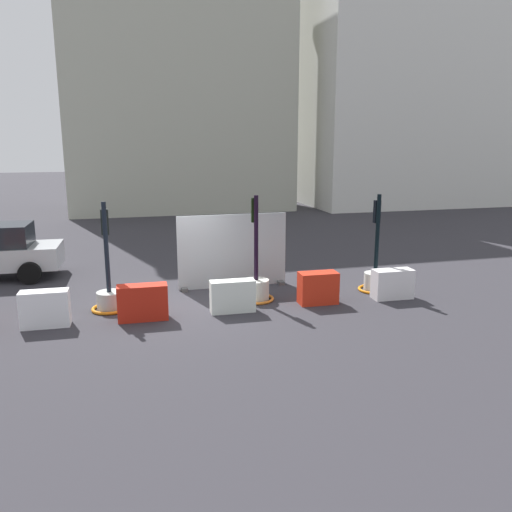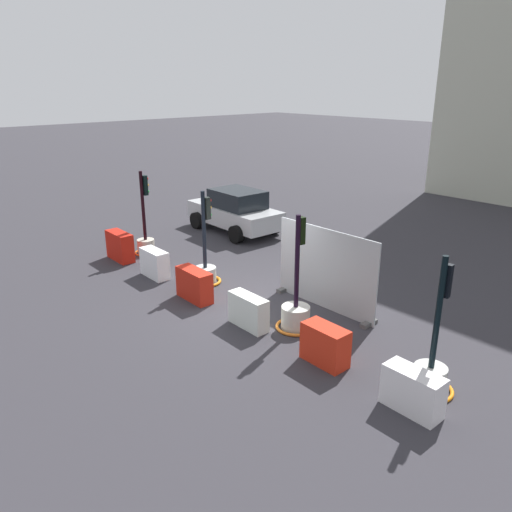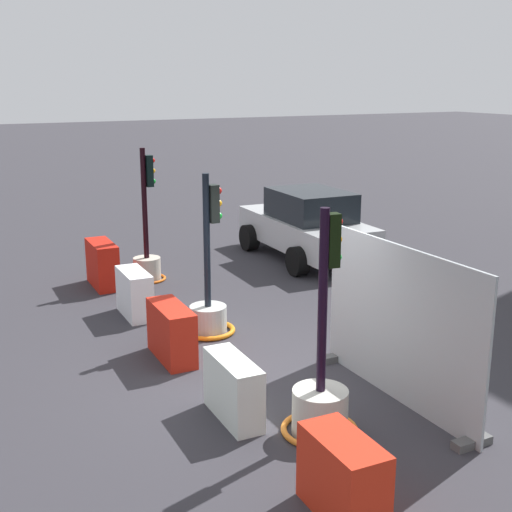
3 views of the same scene
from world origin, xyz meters
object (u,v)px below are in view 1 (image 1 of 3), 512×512
traffic_light_3 (375,275)px  construction_barrier_1 (45,309)px  traffic_light_2 (256,284)px  construction_barrier_4 (318,288)px  construction_barrier_5 (392,284)px  traffic_light_1 (109,292)px  construction_barrier_3 (233,296)px  construction_barrier_2 (143,302)px

traffic_light_3 → construction_barrier_1: 8.39m
traffic_light_2 → construction_barrier_4: bearing=-24.9°
construction_barrier_4 → traffic_light_3: bearing=19.2°
traffic_light_2 → construction_barrier_5: size_ratio=2.57×
construction_barrier_1 → construction_barrier_4: (6.43, 0.01, -0.01)m
traffic_light_1 → construction_barrier_3: (2.85, -0.91, -0.06)m
traffic_light_2 → construction_barrier_1: 5.03m
construction_barrier_5 → construction_barrier_1: bearing=179.5°
construction_barrier_3 → construction_barrier_4: size_ratio=1.10×
construction_barrier_2 → construction_barrier_5: bearing=0.2°
traffic_light_3 → construction_barrier_2: (-6.26, -0.78, -0.02)m
construction_barrier_3 → construction_barrier_4: construction_barrier_4 is taller
traffic_light_1 → construction_barrier_5: size_ratio=2.50×
traffic_light_3 → construction_barrier_1: (-8.36, -0.69, -0.03)m
traffic_light_1 → construction_barrier_1: 1.59m
traffic_light_2 → construction_barrier_1: bearing=-172.2°
traffic_light_1 → construction_barrier_5: traffic_light_1 is taller
traffic_light_3 → construction_barrier_1: bearing=-175.3°
traffic_light_1 → traffic_light_3: 7.01m
traffic_light_2 → construction_barrier_2: bearing=-165.0°
construction_barrier_4 → construction_barrier_5: bearing=-2.6°
traffic_light_1 → construction_barrier_2: 1.19m
construction_barrier_1 → construction_barrier_2: construction_barrier_2 is taller
construction_barrier_2 → construction_barrier_4: 4.33m
traffic_light_1 → traffic_light_3: size_ratio=1.00×
construction_barrier_1 → construction_barrier_3: construction_barrier_1 is taller
construction_barrier_1 → construction_barrier_5: size_ratio=0.99×
traffic_light_2 → construction_barrier_3: bearing=-135.8°
traffic_light_3 → construction_barrier_4: 2.05m
construction_barrier_1 → construction_barrier_2: (2.10, -0.10, 0.00)m
construction_barrier_1 → construction_barrier_3: bearing=-1.1°
traffic_light_2 → traffic_light_3: traffic_light_2 is taller
traffic_light_2 → construction_barrier_3: traffic_light_2 is taller
construction_barrier_4 → construction_barrier_5: (2.03, -0.09, -0.02)m
construction_barrier_1 → construction_barrier_5: 8.46m
construction_barrier_2 → construction_barrier_3: size_ratio=1.06×
construction_barrier_2 → construction_barrier_4: bearing=1.5°
traffic_light_1 → traffic_light_2: size_ratio=0.97×
traffic_light_3 → construction_barrier_4: (-1.93, -0.67, -0.03)m
traffic_light_2 → traffic_light_3: (3.37, 0.01, 0.01)m
traffic_light_1 → construction_barrier_3: 2.99m
construction_barrier_1 → construction_barrier_2: bearing=-2.6°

